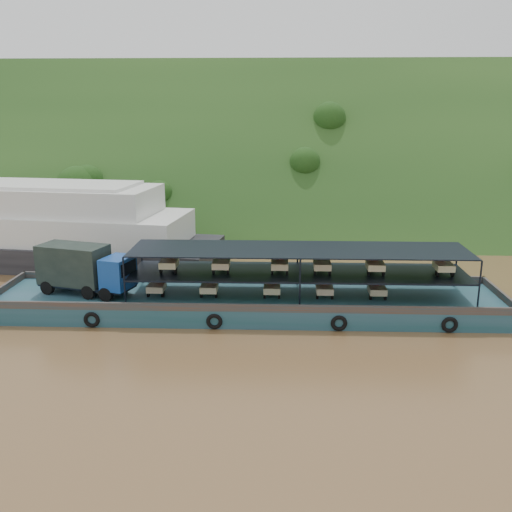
{
  "coord_description": "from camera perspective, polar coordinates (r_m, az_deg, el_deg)",
  "views": [
    {
      "loc": [
        -0.43,
        -37.92,
        13.95
      ],
      "look_at": [
        -2.0,
        3.0,
        3.2
      ],
      "focal_mm": 40.0,
      "sensor_mm": 36.0,
      "label": 1
    }
  ],
  "objects": [
    {
      "name": "cargo_barge",
      "position": [
        40.03,
        -2.23,
        -3.95
      ],
      "size": [
        35.0,
        7.18,
        4.63
      ],
      "color": "#144347",
      "rests_on": "ground"
    },
    {
      "name": "ground",
      "position": [
        40.41,
        2.68,
        -5.5
      ],
      "size": [
        160.0,
        160.0,
        0.0
      ],
      "primitive_type": "plane",
      "color": "brown",
      "rests_on": "ground"
    },
    {
      "name": "hillside",
      "position": [
        75.23,
        2.49,
        4.01
      ],
      "size": [
        140.0,
        39.6,
        39.6
      ],
      "primitive_type": "cube",
      "rotation": [
        0.79,
        0.0,
        0.0
      ],
      "color": "#143412",
      "rests_on": "ground"
    },
    {
      "name": "passenger_ferry",
      "position": [
        56.8,
        -22.41,
        2.66
      ],
      "size": [
        37.19,
        13.94,
        7.35
      ],
      "rotation": [
        0.0,
        0.0,
        -0.14
      ],
      "color": "black",
      "rests_on": "ground"
    }
  ]
}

